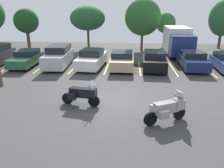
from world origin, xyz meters
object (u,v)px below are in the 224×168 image
car_black (154,60)px  car_tan (122,60)px  car_white (92,59)px  motorcycle_second (167,109)px  car_silver (58,56)px  car_navy (193,60)px  car_green (27,58)px  motorcycle_touring (82,94)px  box_truck (177,41)px

car_black → car_tan: bearing=-178.1°
car_white → motorcycle_second: bearing=-61.8°
motorcycle_second → car_silver: car_silver is taller
car_navy → car_white: bearing=-177.6°
car_navy → car_green: bearing=-178.5°
car_black → car_navy: (3.26, 0.39, -0.03)m
car_white → car_green: bearing=-179.9°
motorcycle_touring → car_navy: car_navy is taller
car_green → car_navy: size_ratio=1.01×
car_white → car_black: car_white is taller
car_tan → car_green: bearing=179.2°
car_white → box_truck: bearing=36.6°
car_silver → car_navy: car_silver is taller
motorcycle_touring → car_white: (-0.87, 8.01, 0.10)m
motorcycle_second → car_silver: 12.36m
car_tan → car_navy: 6.01m
motorcycle_second → motorcycle_touring: bearing=160.9°
car_green → car_navy: 14.53m
motorcycle_second → car_tan: 9.65m
motorcycle_second → car_white: bearing=118.2°
car_white → car_black: size_ratio=1.03×
car_black → box_truck: box_truck is taller
car_green → motorcycle_second: bearing=-40.8°
car_tan → car_black: 2.73m
car_silver → car_black: size_ratio=1.02×
car_green → car_white: size_ratio=0.95×
motorcycle_touring → car_white: car_white is taller
car_black → box_truck: 6.99m
car_black → box_truck: (3.02, 6.25, 0.83)m
car_tan → car_navy: bearing=4.6°
car_white → car_navy: size_ratio=1.06×
motorcycle_touring → car_green: 10.48m
motorcycle_touring → motorcycle_second: size_ratio=1.06×
motorcycle_second → car_navy: car_navy is taller
car_silver → box_truck: (11.33, 6.27, 0.66)m
car_green → motorcycle_touring: bearing=-49.8°
motorcycle_second → box_truck: (3.32, 15.67, 0.91)m
motorcycle_touring → car_white: size_ratio=0.44×
car_tan → car_black: size_ratio=0.93×
car_white → box_truck: (8.38, 6.22, 0.82)m
car_silver → car_navy: (11.57, 0.41, -0.20)m
car_black → car_navy: 3.29m
box_truck → car_navy: bearing=-87.6°
box_truck → car_tan: bearing=-132.2°
motorcycle_second → box_truck: size_ratio=0.31×
car_green → car_black: 11.26m
car_navy → car_silver: bearing=-178.0°
car_black → car_navy: bearing=6.9°
motorcycle_second → car_tan: (-2.43, 9.34, 0.05)m
motorcycle_second → car_black: size_ratio=0.43×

